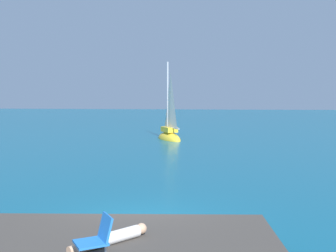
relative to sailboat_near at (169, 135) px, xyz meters
The scene contains 6 objects.
ground_plane 20.93m from the sailboat_near, 87.04° to the right, with size 160.00×160.00×0.00m, color #0F5675.
boulder_seaward 22.87m from the sailboat_near, 79.77° to the right, with size 0.93×0.74×0.51m, color #453F36.
boulder_inland 22.84m from the sailboat_near, 84.29° to the right, with size 0.84×0.67×0.46m, color #3E3B32.
sailboat_near is the anchor object (origin of this frame).
person_sunbather 24.64m from the sailboat_near, 87.13° to the right, with size 1.29×1.39×0.25m.
beach_chair 25.52m from the sailboat_near, 87.41° to the right, with size 0.76×0.72×0.80m.
Camera 1 is at (1.95, -11.39, 3.69)m, focal length 44.43 mm.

